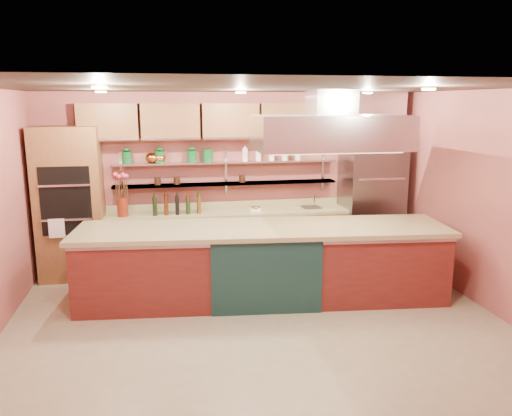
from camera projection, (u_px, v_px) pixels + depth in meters
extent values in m
cube|color=gray|center=(258.00, 324.00, 6.08)|extent=(6.00, 5.00, 0.02)
cube|color=black|center=(258.00, 87.00, 5.50)|extent=(6.00, 5.00, 0.02)
cube|color=#A5524E|center=(229.00, 179.00, 8.19)|extent=(6.00, 0.04, 2.80)
cube|color=#A5524E|center=(329.00, 288.00, 3.39)|extent=(6.00, 0.04, 2.80)
cube|color=#A5524E|center=(489.00, 202.00, 6.34)|extent=(0.04, 5.00, 2.80)
cube|color=brown|center=(70.00, 204.00, 7.48)|extent=(0.95, 0.64, 2.30)
cube|color=slate|center=(371.00, 199.00, 8.35)|extent=(0.95, 0.72, 2.10)
cube|color=tan|center=(229.00, 239.00, 8.09)|extent=(3.84, 0.64, 0.93)
cube|color=silver|center=(227.00, 184.00, 8.07)|extent=(3.60, 0.26, 0.03)
cube|color=silver|center=(227.00, 162.00, 7.99)|extent=(3.60, 0.26, 0.03)
cube|color=brown|center=(230.00, 121.00, 7.82)|extent=(4.60, 0.36, 0.55)
cube|color=silver|center=(330.00, 133.00, 6.56)|extent=(2.00, 1.00, 0.45)
cube|color=#FFE5A5|center=(255.00, 91.00, 5.70)|extent=(4.00, 2.80, 0.02)
cube|color=maroon|center=(263.00, 263.00, 6.75)|extent=(4.93, 1.54, 1.01)
cylinder|color=maroon|center=(123.00, 207.00, 7.61)|extent=(0.20, 0.20, 0.29)
cube|color=black|center=(177.00, 206.00, 7.77)|extent=(0.83, 0.38, 0.26)
cube|color=white|center=(255.00, 208.00, 8.01)|extent=(0.17, 0.13, 0.09)
cylinder|color=silver|center=(314.00, 201.00, 8.28)|extent=(0.03, 0.03, 0.20)
ellipsoid|color=#C36F2D|center=(152.00, 158.00, 7.76)|extent=(0.26, 0.26, 0.16)
cylinder|color=#104D20|center=(208.00, 155.00, 7.92)|extent=(0.21, 0.21, 0.20)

